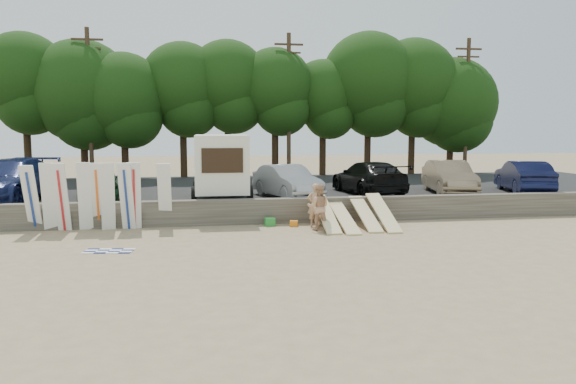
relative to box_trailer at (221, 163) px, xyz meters
name	(u,v)px	position (x,y,z in m)	size (l,w,h in m)	color
ground	(309,236)	(2.79, -5.66, -2.28)	(120.00, 120.00, 0.00)	tan
seawall	(294,210)	(2.79, -2.66, -1.78)	(44.00, 0.50, 1.00)	#6B6356
parking_lot	(269,193)	(2.79, 4.84, -1.93)	(44.00, 14.50, 0.70)	#282828
treeline	(262,88)	(3.25, 11.85, 4.13)	(33.51, 6.49, 9.54)	#382616
utility_poles	(289,102)	(4.79, 10.34, 3.15)	(25.80, 0.26, 9.00)	#473321
box_trailer	(221,163)	(0.00, 0.00, 0.00)	(2.63, 4.51, 2.82)	white
car_0	(9,181)	(-8.92, 0.50, -0.67)	(2.53, 6.24, 1.81)	#151E4B
car_1	(99,183)	(-5.25, 0.45, -0.83)	(1.76, 4.38, 1.49)	black
car_2	(287,182)	(2.91, -0.21, -0.84)	(1.57, 4.50, 1.48)	#95959A
car_3	(369,178)	(7.01, 0.77, -0.81)	(2.17, 5.33, 1.55)	black
car_4	(449,177)	(10.84, 0.23, -0.79)	(1.67, 4.78, 1.57)	#7B664E
car_5	(524,177)	(14.63, 0.08, -0.81)	(1.63, 4.68, 1.54)	black
surfboard_upright_0	(31,199)	(-7.08, -3.18, -1.03)	(0.50, 0.06, 2.60)	white
surfboard_upright_1	(49,197)	(-6.48, -3.11, -1.00)	(0.50, 0.06, 2.60)	white
surfboard_upright_2	(61,197)	(-6.03, -3.20, -1.00)	(0.50, 0.06, 2.60)	white
surfboard_upright_3	(85,196)	(-5.21, -3.12, -0.99)	(0.50, 0.06, 2.60)	white
surfboard_upright_4	(97,196)	(-4.77, -3.06, -1.01)	(0.50, 0.06, 2.60)	white
surfboard_upright_5	(108,197)	(-4.36, -3.31, -1.00)	(0.50, 0.06, 2.60)	white
surfboard_upright_6	(127,196)	(-3.69, -3.28, -1.00)	(0.50, 0.06, 2.60)	white
surfboard_upright_7	(134,196)	(-3.42, -3.24, -1.00)	(0.50, 0.06, 2.60)	white
surfboard_upright_8	(165,196)	(-2.30, -3.07, -1.03)	(0.50, 0.06, 2.60)	white
surfboard_low_0	(326,214)	(3.75, -4.18, -1.71)	(0.56, 3.00, 0.07)	beige
surfboard_low_1	(344,218)	(4.42, -4.36, -1.86)	(0.56, 3.00, 0.07)	beige
surfboard_low_2	(365,214)	(5.33, -4.09, -1.76)	(0.56, 3.00, 0.07)	beige
surfboard_low_3	(383,212)	(5.98, -4.33, -1.69)	(0.56, 3.00, 0.07)	beige
beachgoer_a	(315,205)	(3.43, -3.72, -1.44)	(0.62, 0.40, 1.69)	tan
beachgoer_b	(319,207)	(3.39, -4.51, -1.41)	(0.85, 0.66, 1.74)	tan
cooler	(270,222)	(1.71, -3.26, -2.12)	(0.38, 0.30, 0.32)	green
gear_bag	(294,223)	(2.62, -3.52, -2.17)	(0.30, 0.25, 0.22)	orange
beach_towel	(109,251)	(-3.85, -6.97, -2.27)	(1.50, 1.50, 0.00)	white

